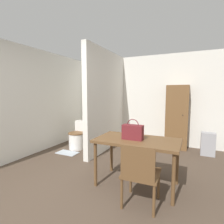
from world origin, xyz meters
TOP-DOWN VIEW (x-y plane):
  - ground_plane at (0.00, 0.00)m, footprint 16.00×16.00m
  - wall_back at (0.00, 3.52)m, footprint 5.09×0.12m
  - wall_left at (-2.11, 1.73)m, footprint 0.12×4.46m
  - partition_wall at (-0.64, 2.45)m, footprint 0.12×2.01m
  - dining_table at (0.61, 1.00)m, footprint 1.27×0.71m
  - wooden_chair at (0.80, 0.51)m, footprint 0.48×0.48m
  - toilet at (-1.34, 2.16)m, footprint 0.43×0.58m
  - handbag at (0.55, 0.97)m, footprint 0.32×0.14m
  - wooden_cabinet at (1.01, 3.25)m, footprint 0.55×0.40m
  - bath_mat at (-1.34, 1.72)m, footprint 0.52×0.30m
  - space_heater at (1.73, 2.99)m, footprint 0.30×0.23m

SIDE VIEW (x-z plane):
  - ground_plane at x=0.00m, z-range 0.00..0.00m
  - bath_mat at x=-1.34m, z-range 0.00..0.01m
  - space_heater at x=1.73m, z-range 0.00..0.54m
  - toilet at x=-1.34m, z-range -0.06..0.64m
  - wooden_chair at x=0.80m, z-range 0.04..0.88m
  - dining_table at x=0.61m, z-range 0.29..1.03m
  - wooden_cabinet at x=1.01m, z-range 0.00..1.65m
  - handbag at x=0.55m, z-range 0.70..1.02m
  - wall_back at x=0.00m, z-range 0.00..2.50m
  - wall_left at x=-2.11m, z-range 0.00..2.50m
  - partition_wall at x=-0.64m, z-range 0.00..2.50m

